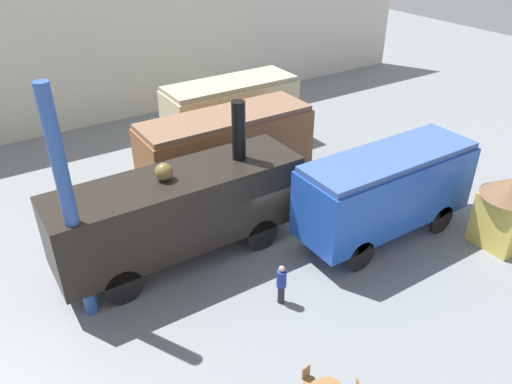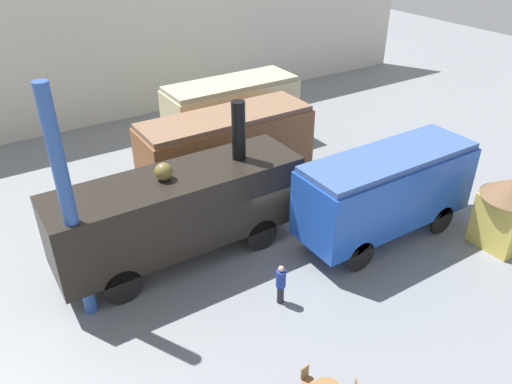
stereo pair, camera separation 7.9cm
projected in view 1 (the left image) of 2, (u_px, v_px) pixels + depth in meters
ground_plane at (269, 235)px, 20.68m from camera, size 80.00×80.00×0.00m
backdrop_wall at (124, 45)px, 29.63m from camera, size 44.00×0.15×9.00m
passenger_coach_vintage at (231, 108)px, 27.16m from camera, size 7.25×2.73×3.68m
passenger_coach_wooden at (226, 144)px, 23.43m from camera, size 8.22×2.76×3.57m
steam_locomotive at (180, 208)px, 18.35m from camera, size 9.39×2.65×5.84m
streamlined_locomotive at (398, 184)px, 19.89m from camera, size 9.13×2.55×3.75m
cafe_chair_1 at (308, 377)px, 13.95m from camera, size 0.36×0.37×0.87m
visitor_person at (281, 283)px, 16.86m from camera, size 0.34×0.34×1.57m
ticket_kiosk at (508, 208)px, 19.41m from camera, size 2.34×2.34×3.00m
support_pillar at (70, 212)px, 14.88m from camera, size 0.44×0.44×8.00m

